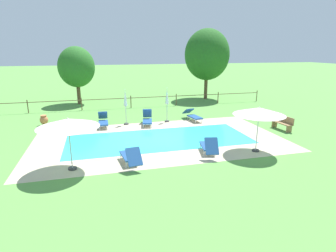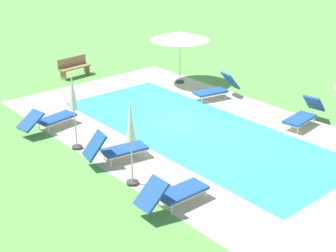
# 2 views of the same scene
# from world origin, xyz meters

# --- Properties ---
(ground_plane) EXTENTS (160.00, 160.00, 0.00)m
(ground_plane) POSITION_xyz_m (0.00, 0.00, 0.00)
(ground_plane) COLOR #599342
(pool_deck_paving) EXTENTS (13.75, 7.66, 0.01)m
(pool_deck_paving) POSITION_xyz_m (0.00, 0.00, 0.00)
(pool_deck_paving) COLOR #BCAD8E
(pool_deck_paving) RESTS_ON ground
(swimming_pool_water) EXTENTS (10.20, 4.10, 0.01)m
(swimming_pool_water) POSITION_xyz_m (0.00, 0.00, 0.01)
(swimming_pool_water) COLOR #38C6D1
(swimming_pool_water) RESTS_ON ground
(pool_coping_rim) EXTENTS (10.68, 4.58, 0.01)m
(pool_coping_rim) POSITION_xyz_m (0.00, 0.00, 0.01)
(pool_coping_rim) COLOR beige
(pool_coping_rim) RESTS_ON ground
(sun_lounger_north_near_steps) EXTENTS (0.92, 2.11, 0.78)m
(sun_lounger_north_near_steps) POSITION_xyz_m (3.27, 3.61, 0.36)
(sun_lounger_north_near_steps) COLOR navy
(sun_lounger_north_near_steps) RESTS_ON ground
(sun_lounger_north_mid) EXTENTS (0.96, 1.95, 0.98)m
(sun_lounger_north_mid) POSITION_xyz_m (1.79, -2.80, 0.39)
(sun_lounger_north_mid) COLOR navy
(sun_lounger_north_mid) RESTS_ON ground
(sun_lounger_north_far) EXTENTS (0.63, 1.95, 0.92)m
(sun_lounger_north_far) POSITION_xyz_m (-2.97, 3.58, 0.38)
(sun_lounger_north_far) COLOR navy
(sun_lounger_north_far) RESTS_ON ground
(sun_lounger_north_end) EXTENTS (0.82, 1.97, 0.93)m
(sun_lounger_north_end) POSITION_xyz_m (-2.02, -3.11, 0.39)
(sun_lounger_north_end) COLOR navy
(sun_lounger_north_end) RESTS_ON ground
(sun_lounger_south_near_corner) EXTENTS (0.93, 1.93, 0.99)m
(sun_lounger_south_near_corner) POSITION_xyz_m (-0.09, 3.25, 0.40)
(sun_lounger_south_near_corner) COLOR navy
(sun_lounger_south_near_corner) RESTS_ON ground
(patio_umbrella_open_foreground) EXTENTS (2.47, 2.47, 2.26)m
(patio_umbrella_open_foreground) POSITION_xyz_m (4.21, -3.05, 2.03)
(patio_umbrella_open_foreground) COLOR #383838
(patio_umbrella_open_foreground) RESTS_ON ground
(patio_umbrella_closed_row_west) EXTENTS (0.32, 0.32, 2.41)m
(patio_umbrella_closed_row_west) POSITION_xyz_m (1.39, 3.69, 1.60)
(patio_umbrella_closed_row_west) COLOR #383838
(patio_umbrella_closed_row_west) RESTS_ON ground
(patio_umbrella_closed_row_mid_west) EXTENTS (0.32, 0.32, 2.40)m
(patio_umbrella_closed_row_mid_west) POSITION_xyz_m (-1.45, 3.69, 1.61)
(patio_umbrella_closed_row_mid_west) COLOR #383838
(patio_umbrella_closed_row_mid_west) RESTS_ON ground
(wooden_bench_lawn_side) EXTENTS (0.59, 1.54, 0.87)m
(wooden_bench_lawn_side) POSITION_xyz_m (7.95, -0.06, 0.47)
(wooden_bench_lawn_side) COLOR #937047
(wooden_bench_lawn_side) RESTS_ON ground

